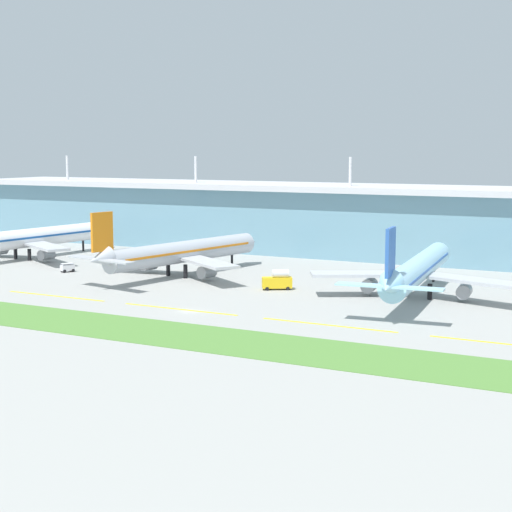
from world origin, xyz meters
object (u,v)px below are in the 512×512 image
at_px(airliner_nearest, 26,239).
at_px(baggage_cart, 67,268).
at_px(airliner_far_middle, 417,270).
at_px(airliner_near_middle, 180,252).
at_px(fuel_truck, 278,280).

bearing_deg(airliner_nearest, baggage_cart, -27.21).
xyz_separation_m(airliner_nearest, airliner_far_middle, (125.64, -8.21, 0.00)).
bearing_deg(airliner_far_middle, airliner_near_middle, 178.61).
bearing_deg(airliner_near_middle, airliner_far_middle, -1.39).
xyz_separation_m(airliner_near_middle, airliner_far_middle, (65.08, -1.58, 0.01)).
bearing_deg(fuel_truck, baggage_cart, -178.73).
distance_m(airliner_far_middle, baggage_cart, 97.30).
xyz_separation_m(airliner_far_middle, baggage_cart, (-96.94, -6.54, -5.19)).
distance_m(airliner_nearest, fuel_truck, 93.72).
height_order(airliner_far_middle, fuel_truck, airliner_far_middle).
distance_m(airliner_near_middle, baggage_cart, 33.29).
relative_size(fuel_truck, baggage_cart, 1.86).
bearing_deg(fuel_truck, airliner_nearest, 171.81).
bearing_deg(baggage_cart, airliner_far_middle, 3.86).
distance_m(airliner_nearest, baggage_cart, 32.69).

